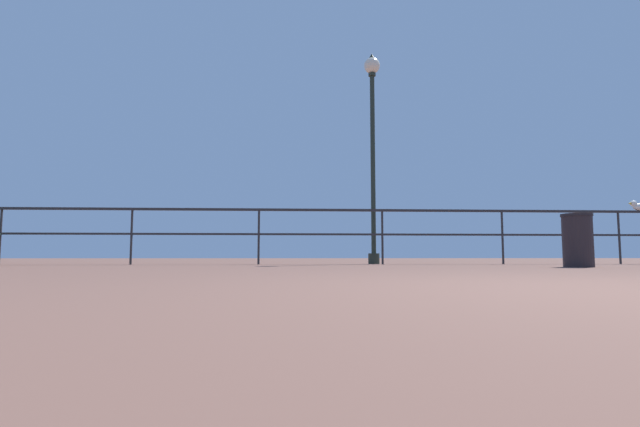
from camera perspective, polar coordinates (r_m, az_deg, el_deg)
name	(u,v)px	position (r m, az deg, el deg)	size (l,w,h in m)	color
pier_railing	(382,223)	(9.71, 7.47, -1.14)	(19.94, 0.05, 1.12)	#272629
lamppost_center	(373,129)	(10.36, 6.32, 10.07)	(0.34, 0.34, 4.54)	#232C23
seagull_on_rail	(638,206)	(12.00, 33.88, 0.75)	(0.44, 0.18, 0.21)	silver
trash_bin	(578,240)	(8.18, 28.50, -2.84)	(0.45, 0.45, 0.81)	black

